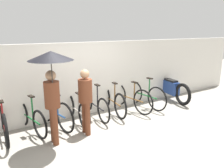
{
  "coord_description": "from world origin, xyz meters",
  "views": [
    {
      "loc": [
        -2.34,
        -3.58,
        2.42
      ],
      "look_at": [
        0.62,
        1.22,
        1.0
      ],
      "focal_mm": 35.0,
      "sensor_mm": 36.0,
      "label": 1
    }
  ],
  "objects_px": {
    "pedestrian_center": "(85,97)",
    "motorcycle": "(171,88)",
    "parked_bicycle_1": "(30,117)",
    "parked_bicycle_4": "(95,104)",
    "parked_bicycle_0": "(3,122)",
    "parked_bicycle_2": "(54,112)",
    "parked_bicycle_7": "(145,95)",
    "parked_bicycle_3": "(76,109)",
    "pedestrian_leading": "(51,75)",
    "parked_bicycle_5": "(112,100)",
    "parked_bicycle_6": "(129,97)"
  },
  "relations": [
    {
      "from": "pedestrian_leading",
      "to": "pedestrian_center",
      "type": "bearing_deg",
      "value": -165.75
    },
    {
      "from": "parked_bicycle_5",
      "to": "parked_bicycle_6",
      "type": "bearing_deg",
      "value": -91.42
    },
    {
      "from": "parked_bicycle_6",
      "to": "pedestrian_center",
      "type": "xyz_separation_m",
      "value": [
        -1.81,
        -0.75,
        0.5
      ]
    },
    {
      "from": "parked_bicycle_6",
      "to": "parked_bicycle_4",
      "type": "bearing_deg",
      "value": 78.07
    },
    {
      "from": "parked_bicycle_7",
      "to": "parked_bicycle_0",
      "type": "bearing_deg",
      "value": 82.91
    },
    {
      "from": "parked_bicycle_5",
      "to": "motorcycle",
      "type": "relative_size",
      "value": 0.91
    },
    {
      "from": "parked_bicycle_4",
      "to": "pedestrian_center",
      "type": "xyz_separation_m",
      "value": [
        -0.64,
        -0.82,
        0.53
      ]
    },
    {
      "from": "parked_bicycle_0",
      "to": "parked_bicycle_7",
      "type": "height_order",
      "value": "parked_bicycle_0"
    },
    {
      "from": "parked_bicycle_7",
      "to": "pedestrian_leading",
      "type": "height_order",
      "value": "pedestrian_leading"
    },
    {
      "from": "parked_bicycle_0",
      "to": "parked_bicycle_4",
      "type": "xyz_separation_m",
      "value": [
        2.33,
        0.02,
        -0.02
      ]
    },
    {
      "from": "pedestrian_leading",
      "to": "parked_bicycle_7",
      "type": "bearing_deg",
      "value": -160.22
    },
    {
      "from": "parked_bicycle_7",
      "to": "parked_bicycle_5",
      "type": "bearing_deg",
      "value": 78.81
    },
    {
      "from": "parked_bicycle_0",
      "to": "parked_bicycle_5",
      "type": "distance_m",
      "value": 2.91
    },
    {
      "from": "parked_bicycle_5",
      "to": "pedestrian_center",
      "type": "height_order",
      "value": "pedestrian_center"
    },
    {
      "from": "parked_bicycle_1",
      "to": "parked_bicycle_2",
      "type": "relative_size",
      "value": 0.97
    },
    {
      "from": "parked_bicycle_4",
      "to": "parked_bicycle_7",
      "type": "bearing_deg",
      "value": -91.6
    },
    {
      "from": "parked_bicycle_1",
      "to": "parked_bicycle_4",
      "type": "xyz_separation_m",
      "value": [
        1.75,
        0.02,
        0.0
      ]
    },
    {
      "from": "pedestrian_center",
      "to": "motorcycle",
      "type": "bearing_deg",
      "value": -164.81
    },
    {
      "from": "parked_bicycle_0",
      "to": "parked_bicycle_5",
      "type": "xyz_separation_m",
      "value": [
        2.91,
        0.03,
        -0.0
      ]
    },
    {
      "from": "parked_bicycle_3",
      "to": "parked_bicycle_5",
      "type": "height_order",
      "value": "parked_bicycle_5"
    },
    {
      "from": "parked_bicycle_6",
      "to": "motorcycle",
      "type": "height_order",
      "value": "parked_bicycle_6"
    },
    {
      "from": "parked_bicycle_0",
      "to": "motorcycle",
      "type": "relative_size",
      "value": 0.9
    },
    {
      "from": "parked_bicycle_4",
      "to": "parked_bicycle_5",
      "type": "relative_size",
      "value": 0.98
    },
    {
      "from": "parked_bicycle_0",
      "to": "motorcycle",
      "type": "height_order",
      "value": "parked_bicycle_0"
    },
    {
      "from": "parked_bicycle_3",
      "to": "pedestrian_center",
      "type": "relative_size",
      "value": 1.07
    },
    {
      "from": "parked_bicycle_3",
      "to": "parked_bicycle_7",
      "type": "bearing_deg",
      "value": -90.85
    },
    {
      "from": "parked_bicycle_1",
      "to": "motorcycle",
      "type": "height_order",
      "value": "parked_bicycle_1"
    },
    {
      "from": "parked_bicycle_3",
      "to": "pedestrian_leading",
      "type": "height_order",
      "value": "pedestrian_leading"
    },
    {
      "from": "parked_bicycle_7",
      "to": "parked_bicycle_3",
      "type": "bearing_deg",
      "value": 83.37
    },
    {
      "from": "parked_bicycle_5",
      "to": "pedestrian_center",
      "type": "distance_m",
      "value": 1.57
    },
    {
      "from": "parked_bicycle_4",
      "to": "parked_bicycle_2",
      "type": "bearing_deg",
      "value": 94.17
    },
    {
      "from": "parked_bicycle_2",
      "to": "pedestrian_center",
      "type": "height_order",
      "value": "pedestrian_center"
    },
    {
      "from": "parked_bicycle_2",
      "to": "parked_bicycle_7",
      "type": "height_order",
      "value": "parked_bicycle_7"
    },
    {
      "from": "parked_bicycle_2",
      "to": "parked_bicycle_6",
      "type": "height_order",
      "value": "parked_bicycle_6"
    },
    {
      "from": "pedestrian_leading",
      "to": "motorcycle",
      "type": "relative_size",
      "value": 1.02
    },
    {
      "from": "parked_bicycle_4",
      "to": "pedestrian_leading",
      "type": "xyz_separation_m",
      "value": [
        -1.43,
        -0.96,
        1.16
      ]
    },
    {
      "from": "parked_bicycle_3",
      "to": "parked_bicycle_7",
      "type": "height_order",
      "value": "parked_bicycle_7"
    },
    {
      "from": "parked_bicycle_6",
      "to": "pedestrian_leading",
      "type": "distance_m",
      "value": 2.96
    },
    {
      "from": "parked_bicycle_0",
      "to": "pedestrian_leading",
      "type": "bearing_deg",
      "value": -135.17
    },
    {
      "from": "parked_bicycle_5",
      "to": "pedestrian_leading",
      "type": "relative_size",
      "value": 0.89
    },
    {
      "from": "parked_bicycle_3",
      "to": "parked_bicycle_4",
      "type": "distance_m",
      "value": 0.59
    },
    {
      "from": "parked_bicycle_4",
      "to": "parked_bicycle_5",
      "type": "height_order",
      "value": "parked_bicycle_5"
    },
    {
      "from": "parked_bicycle_0",
      "to": "parked_bicycle_6",
      "type": "height_order",
      "value": "parked_bicycle_0"
    },
    {
      "from": "parked_bicycle_7",
      "to": "pedestrian_center",
      "type": "bearing_deg",
      "value": 100.86
    },
    {
      "from": "parked_bicycle_7",
      "to": "pedestrian_center",
      "type": "xyz_separation_m",
      "value": [
        -2.39,
        -0.73,
        0.5
      ]
    },
    {
      "from": "parked_bicycle_0",
      "to": "parked_bicycle_1",
      "type": "relative_size",
      "value": 1.08
    },
    {
      "from": "pedestrian_center",
      "to": "motorcycle",
      "type": "height_order",
      "value": "pedestrian_center"
    },
    {
      "from": "parked_bicycle_6",
      "to": "pedestrian_leading",
      "type": "xyz_separation_m",
      "value": [
        -2.59,
        -0.89,
        1.13
      ]
    },
    {
      "from": "parked_bicycle_3",
      "to": "parked_bicycle_7",
      "type": "xyz_separation_m",
      "value": [
        2.33,
        -0.02,
        0.04
      ]
    },
    {
      "from": "parked_bicycle_3",
      "to": "parked_bicycle_5",
      "type": "distance_m",
      "value": 1.17
    }
  ]
}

